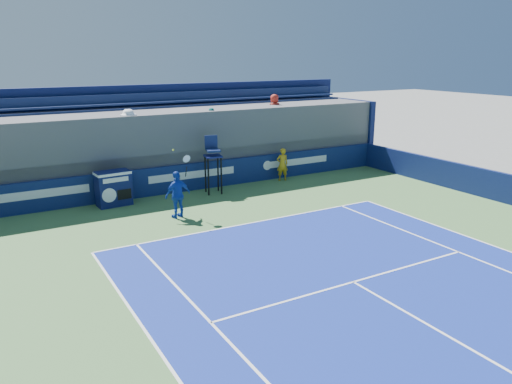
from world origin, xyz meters
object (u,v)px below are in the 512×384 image
match_clock (113,187)px  umpire_chair (213,158)px  tennis_player (178,195)px  ball_person (282,164)px

match_clock → umpire_chair: umpire_chair is taller
match_clock → tennis_player: (1.62, -2.72, 0.14)m
match_clock → umpire_chair: bearing=-3.8°
ball_person → match_clock: size_ratio=1.11×
ball_person → tennis_player: size_ratio=0.60×
match_clock → umpire_chair: size_ratio=0.56×
umpire_chair → tennis_player: tennis_player is taller
umpire_chair → match_clock: bearing=176.2°
tennis_player → ball_person: bearing=23.9°
ball_person → match_clock: bearing=13.4°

